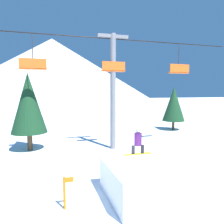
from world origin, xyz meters
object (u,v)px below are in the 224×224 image
snow_ramp (144,181)px  trail_marker (65,192)px  snowboarder (138,142)px  pine_tree_near (28,103)px

snow_ramp → trail_marker: (-3.32, -0.03, -0.03)m
snowboarder → trail_marker: snowboarder is taller
pine_tree_near → trail_marker: size_ratio=4.62×
pine_tree_near → trail_marker: (1.86, -9.35, -2.93)m
snow_ramp → pine_tree_near: 11.04m
snow_ramp → trail_marker: size_ratio=2.59×
pine_tree_near → snowboarder: bearing=-54.9°
snow_ramp → snowboarder: 2.00m
snow_ramp → snowboarder: (0.35, 1.44, 1.35)m
trail_marker → pine_tree_near: bearing=101.2°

